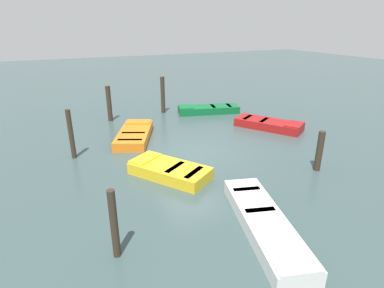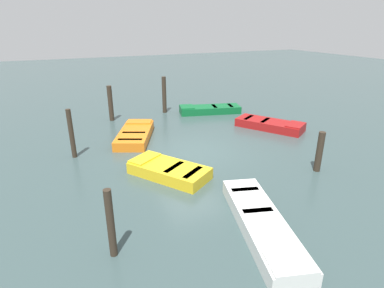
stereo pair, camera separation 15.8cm
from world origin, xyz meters
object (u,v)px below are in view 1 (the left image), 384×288
rowboat_white (264,223)px  rowboat_green (208,109)px  mooring_piling_near_right (163,95)px  mooring_piling_mid_left (109,104)px  mooring_piling_far_left (319,151)px  rowboat_red (269,124)px  rowboat_yellow (169,170)px  mooring_piling_center (71,134)px  mooring_piling_mid_right (114,224)px  rowboat_orange (135,134)px

rowboat_white → rowboat_green: (-10.46, 3.91, 0.00)m
rowboat_white → mooring_piling_near_right: size_ratio=1.99×
rowboat_green → mooring_piling_mid_left: (-0.85, -5.52, 0.73)m
rowboat_green → rowboat_white: bearing=84.0°
rowboat_green → mooring_piling_near_right: 2.77m
rowboat_white → mooring_piling_far_left: mooring_piling_far_left is taller
rowboat_red → rowboat_white: 8.50m
rowboat_yellow → rowboat_green: same height
rowboat_red → mooring_piling_center: 9.28m
rowboat_yellow → mooring_piling_mid_right: bearing=108.2°
rowboat_green → mooring_piling_near_right: (-1.20, -2.35, 0.83)m
rowboat_orange → mooring_piling_far_left: bearing=-114.8°
rowboat_red → mooring_piling_near_right: 6.36m
rowboat_green → rowboat_red: bearing=124.8°
mooring_piling_center → mooring_piling_mid_left: (-4.41, 2.30, -0.03)m
rowboat_orange → mooring_piling_mid_left: bearing=31.8°
mooring_piling_far_left → mooring_piling_mid_left: (-9.27, -5.50, 0.21)m
rowboat_white → rowboat_orange: size_ratio=1.19×
rowboat_green → mooring_piling_near_right: mooring_piling_near_right is taller
rowboat_orange → mooring_piling_near_right: (-3.68, 2.74, 0.83)m
mooring_piling_center → mooring_piling_far_left: bearing=58.1°
rowboat_white → rowboat_yellow: bearing=-148.3°
rowboat_green → mooring_piling_mid_right: 12.35m
rowboat_red → rowboat_white: size_ratio=0.82×
rowboat_green → mooring_piling_mid_left: 5.63m
mooring_piling_near_right → mooring_piling_mid_right: 12.14m
mooring_piling_near_right → mooring_piling_mid_right: bearing=-25.1°
rowboat_yellow → rowboat_orange: bearing=-32.1°
rowboat_green → rowboat_orange: bearing=40.5°
mooring_piling_center → rowboat_orange: bearing=111.4°
mooring_piling_mid_right → mooring_piling_center: bearing=-177.1°
mooring_piling_far_left → rowboat_white: bearing=-62.3°
rowboat_yellow → mooring_piling_mid_left: size_ratio=1.59×
rowboat_green → mooring_piling_mid_left: bearing=5.7°
rowboat_white → mooring_piling_center: bearing=-134.4°
rowboat_red → mooring_piling_far_left: size_ratio=2.33×
rowboat_white → rowboat_orange: same height
rowboat_yellow → mooring_piling_center: size_ratio=1.54×
rowboat_red → mooring_piling_mid_left: bearing=-156.0°
rowboat_red → rowboat_yellow: 6.98m
rowboat_green → rowboat_yellow: bearing=67.4°
rowboat_white → mooring_piling_center: size_ratio=2.13×
rowboat_white → mooring_piling_mid_right: 3.71m
rowboat_yellow → mooring_piling_center: bearing=9.3°
mooring_piling_far_left → mooring_piling_center: bearing=-121.9°
mooring_piling_mid_right → rowboat_white: bearing=79.4°
rowboat_orange → rowboat_green: size_ratio=0.95×
rowboat_green → mooring_piling_far_left: bearing=104.4°
rowboat_white → mooring_piling_far_left: (-2.05, 3.90, 0.52)m
rowboat_orange → mooring_piling_mid_left: mooring_piling_mid_left is taller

